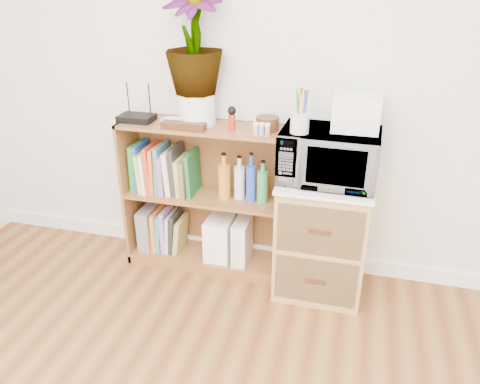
% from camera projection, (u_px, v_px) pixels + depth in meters
% --- Properties ---
extents(skirting_board, '(4.00, 0.02, 0.10)m').
position_uv_depth(skirting_board, '(262.00, 251.00, 3.16)').
color(skirting_board, white).
rests_on(skirting_board, ground).
extents(bookshelf, '(1.00, 0.30, 0.95)m').
position_uv_depth(bookshelf, '(204.00, 198.00, 2.93)').
color(bookshelf, brown).
rests_on(bookshelf, ground).
extents(wicker_unit, '(0.50, 0.45, 0.70)m').
position_uv_depth(wicker_unit, '(322.00, 237.00, 2.75)').
color(wicker_unit, '#9E7542').
rests_on(wicker_unit, ground).
extents(microwave, '(0.53, 0.36, 0.29)m').
position_uv_depth(microwave, '(329.00, 156.00, 2.52)').
color(microwave, white).
rests_on(microwave, wicker_unit).
extents(pen_cup, '(0.10, 0.10, 0.11)m').
position_uv_depth(pen_cup, '(300.00, 123.00, 2.40)').
color(pen_cup, silver).
rests_on(pen_cup, microwave).
extents(small_appliance, '(0.24, 0.20, 0.19)m').
position_uv_depth(small_appliance, '(356.00, 112.00, 2.43)').
color(small_appliance, white).
rests_on(small_appliance, microwave).
extents(router, '(0.21, 0.14, 0.04)m').
position_uv_depth(router, '(137.00, 118.00, 2.80)').
color(router, black).
rests_on(router, bookshelf).
extents(white_bowl, '(0.13, 0.13, 0.03)m').
position_uv_depth(white_bowl, '(172.00, 122.00, 2.73)').
color(white_bowl, silver).
rests_on(white_bowl, bookshelf).
extents(plant_pot, '(0.21, 0.21, 0.18)m').
position_uv_depth(plant_pot, '(197.00, 109.00, 2.71)').
color(plant_pot, white).
rests_on(plant_pot, bookshelf).
extents(potted_plant, '(0.33, 0.33, 0.59)m').
position_uv_depth(potted_plant, '(194.00, 39.00, 2.55)').
color(potted_plant, '#2C6F2C').
rests_on(potted_plant, plant_pot).
extents(trinket_box, '(0.26, 0.06, 0.04)m').
position_uv_depth(trinket_box, '(184.00, 126.00, 2.65)').
color(trinket_box, '#3C1B10').
rests_on(trinket_box, bookshelf).
extents(kokeshi_doll, '(0.04, 0.04, 0.09)m').
position_uv_depth(kokeshi_doll, '(232.00, 122.00, 2.63)').
color(kokeshi_doll, maroon).
rests_on(kokeshi_doll, bookshelf).
extents(wooden_bowl, '(0.13, 0.13, 0.08)m').
position_uv_depth(wooden_bowl, '(267.00, 124.00, 2.63)').
color(wooden_bowl, '#3B2410').
rests_on(wooden_bowl, bookshelf).
extents(paint_jars, '(0.12, 0.04, 0.06)m').
position_uv_depth(paint_jars, '(261.00, 130.00, 2.55)').
color(paint_jars, pink).
rests_on(paint_jars, bookshelf).
extents(file_box, '(0.08, 0.23, 0.28)m').
position_uv_depth(file_box, '(149.00, 227.00, 3.14)').
color(file_box, slate).
rests_on(file_box, bookshelf).
extents(magazine_holder_left, '(0.09, 0.22, 0.28)m').
position_uv_depth(magazine_holder_left, '(214.00, 237.00, 3.02)').
color(magazine_holder_left, white).
rests_on(magazine_holder_left, bookshelf).
extents(magazine_holder_mid, '(0.09, 0.22, 0.27)m').
position_uv_depth(magazine_holder_mid, '(225.00, 239.00, 3.01)').
color(magazine_holder_mid, white).
rests_on(magazine_holder_mid, bookshelf).
extents(magazine_holder_right, '(0.09, 0.23, 0.29)m').
position_uv_depth(magazine_holder_right, '(242.00, 240.00, 2.98)').
color(magazine_holder_right, silver).
rests_on(magazine_holder_right, bookshelf).
extents(cookbooks, '(0.41, 0.20, 0.30)m').
position_uv_depth(cookbooks, '(163.00, 170.00, 2.92)').
color(cookbooks, '#22822C').
rests_on(cookbooks, bookshelf).
extents(liquor_bottles, '(0.30, 0.07, 0.30)m').
position_uv_depth(liquor_bottles, '(243.00, 178.00, 2.81)').
color(liquor_bottles, '#BE7D23').
rests_on(liquor_bottles, bookshelf).
extents(lower_books, '(0.21, 0.19, 0.30)m').
position_uv_depth(lower_books, '(169.00, 230.00, 3.11)').
color(lower_books, orange).
rests_on(lower_books, bookshelf).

